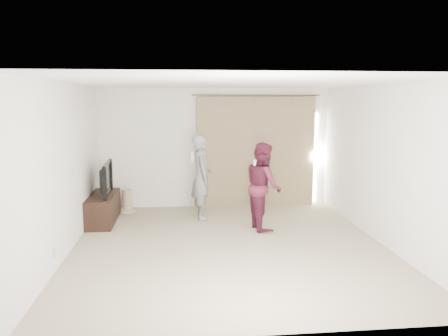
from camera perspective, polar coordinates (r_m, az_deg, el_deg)
The scene contains 10 objects.
floor at distance 7.18m, azimuth 0.67°, elevation -10.13°, with size 5.50×5.50×0.00m, color tan.
wall_back at distance 9.58m, azimuth -1.18°, elevation 2.64°, with size 5.00×0.04×2.60m, color white.
wall_left at distance 7.04m, azimuth -19.97°, elevation -0.14°, with size 0.04×5.50×2.60m.
ceiling at distance 6.80m, azimuth 0.71°, elevation 11.09°, with size 5.00×5.50×0.01m, color white.
curtain at distance 9.64m, azimuth 4.27°, elevation 2.08°, with size 2.80×0.11×2.46m.
tv_console at distance 8.79m, azimuth -15.51°, elevation -5.09°, with size 0.48×1.39×0.53m, color black.
tv at distance 8.67m, azimuth -15.67°, elevation -1.35°, with size 1.10×0.14×0.63m, color black.
scratching_post at distance 9.46m, azimuth -12.51°, elevation -4.45°, with size 0.36×0.36×0.48m.
person_man at distance 8.64m, azimuth -2.95°, elevation -1.14°, with size 0.44×0.64×1.68m.
person_woman at distance 7.97m, azimuth 5.14°, elevation -2.34°, with size 0.70×0.84×1.59m.
Camera 1 is at (-0.78, -6.75, 2.33)m, focal length 35.00 mm.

